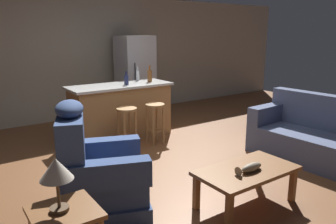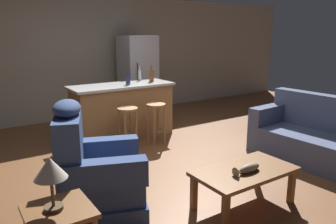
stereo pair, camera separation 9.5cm
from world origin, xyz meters
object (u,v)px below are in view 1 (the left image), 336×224
at_px(recliner_near_lamp, 96,174).
at_px(bar_stool_right, 155,116).
at_px(couch, 321,139).
at_px(bar_stool_left, 127,121).
at_px(table_lamp, 56,172).
at_px(bottle_short_amber, 150,75).
at_px(refrigerator, 135,77).
at_px(kitchen_island, 121,111).
at_px(bottle_tall_green, 138,75).
at_px(end_table, 65,222).
at_px(bottle_wine_dark, 126,80).
at_px(fish_figurine, 249,168).
at_px(coffee_table, 247,174).

xyz_separation_m(recliner_near_lamp, bar_stool_right, (1.67, 1.49, 0.05)).
bearing_deg(couch, bar_stool_left, -48.30).
relative_size(table_lamp, bottle_short_amber, 1.36).
bearing_deg(refrigerator, kitchen_island, -128.91).
xyz_separation_m(bar_stool_right, bottle_tall_green, (0.20, 0.90, 0.58)).
xyz_separation_m(end_table, bottle_wine_dark, (2.01, 2.80, 0.58)).
bearing_deg(bar_stool_right, bottle_short_amber, 64.94).
bearing_deg(bar_stool_left, kitchen_island, 71.04).
height_order(fish_figurine, recliner_near_lamp, recliner_near_lamp).
height_order(fish_figurine, refrigerator, refrigerator).
bearing_deg(refrigerator, bottle_short_amber, -106.85).
relative_size(refrigerator, bottle_tall_green, 6.73).
relative_size(kitchen_island, bottle_wine_dark, 7.75).
bearing_deg(table_lamp, couch, 2.92).
relative_size(recliner_near_lamp, bar_stool_right, 1.76).
bearing_deg(table_lamp, kitchen_island, 55.75).
height_order(couch, refrigerator, refrigerator).
height_order(end_table, bottle_tall_green, bottle_tall_green).
height_order(fish_figurine, table_lamp, table_lamp).
relative_size(table_lamp, kitchen_island, 0.23).
bearing_deg(fish_figurine, bottle_wine_dark, 87.64).
bearing_deg(end_table, refrigerator, 54.67).
distance_m(coffee_table, fish_figurine, 0.13).
relative_size(couch, recliner_near_lamp, 1.62).
bearing_deg(bottle_wine_dark, kitchen_island, 139.66).
relative_size(fish_figurine, refrigerator, 0.19).
xyz_separation_m(fish_figurine, bar_stool_right, (0.34, 2.35, 0.01)).
relative_size(bar_stool_right, bottle_tall_green, 2.60).
height_order(recliner_near_lamp, bar_stool_left, recliner_near_lamp).
distance_m(fish_figurine, bottle_tall_green, 3.35).
distance_m(bar_stool_right, refrigerator, 1.99).
xyz_separation_m(fish_figurine, bottle_wine_dark, (0.12, 2.91, 0.58)).
height_order(recliner_near_lamp, bar_stool_right, recliner_near_lamp).
relative_size(couch, bottle_tall_green, 7.45).
xyz_separation_m(recliner_near_lamp, bottle_short_amber, (1.97, 2.13, 0.64)).
bearing_deg(kitchen_island, end_table, -123.73).
height_order(table_lamp, bar_stool_left, table_lamp).
height_order(bottle_short_amber, bottle_wine_dark, bottle_short_amber).
bearing_deg(bottle_short_amber, fish_figurine, -102.12).
bearing_deg(bar_stool_right, coffee_table, -97.52).
bearing_deg(refrigerator, recliner_near_lamp, -125.01).
bearing_deg(coffee_table, table_lamp, 178.54).
bearing_deg(kitchen_island, bottle_wine_dark, -40.34).
relative_size(bottle_tall_green, bottle_wine_dark, 1.13).
bearing_deg(coffee_table, couch, 7.58).
height_order(coffee_table, refrigerator, refrigerator).
bearing_deg(end_table, fish_figurine, -3.22).
bearing_deg(coffee_table, bar_stool_left, 95.64).
bearing_deg(kitchen_island, bottle_short_amber, 0.49).
height_order(bar_stool_right, bottle_tall_green, bottle_tall_green).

